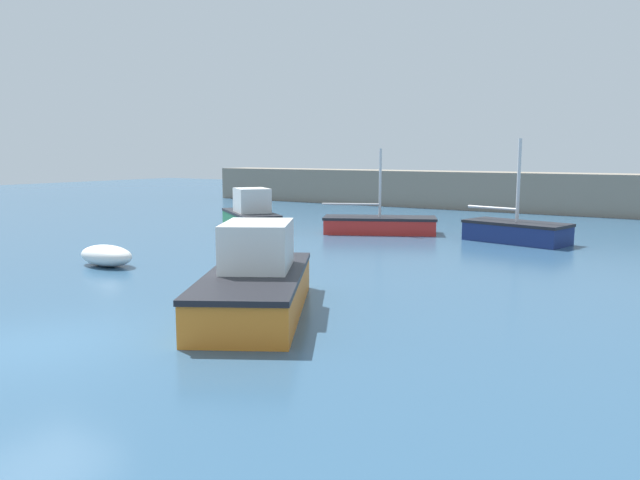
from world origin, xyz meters
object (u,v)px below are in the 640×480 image
at_px(sailboat_twin_hulled, 380,225).
at_px(motorboat_grey_hull, 251,213).
at_px(sailboat_short_mast, 516,231).
at_px(cabin_cruiser_white, 256,281).
at_px(fishing_dinghy_green, 106,256).

bearing_deg(sailboat_twin_hulled, motorboat_grey_hull, 167.23).
height_order(sailboat_short_mast, sailboat_twin_hulled, sailboat_short_mast).
bearing_deg(cabin_cruiser_white, sailboat_short_mast, 142.82).
bearing_deg(motorboat_grey_hull, cabin_cruiser_white, 166.67).
distance_m(cabin_cruiser_white, motorboat_grey_hull, 16.70).
distance_m(sailboat_short_mast, motorboat_grey_hull, 12.64).
distance_m(fishing_dinghy_green, sailboat_twin_hulled, 12.87).
relative_size(fishing_dinghy_green, sailboat_twin_hulled, 0.41).
bearing_deg(cabin_cruiser_white, fishing_dinghy_green, -134.43).
height_order(fishing_dinghy_green, cabin_cruiser_white, cabin_cruiser_white).
bearing_deg(fishing_dinghy_green, motorboat_grey_hull, -73.88).
height_order(fishing_dinghy_green, motorboat_grey_hull, motorboat_grey_hull).
bearing_deg(sailboat_twin_hulled, fishing_dinghy_green, -132.29).
bearing_deg(sailboat_short_mast, motorboat_grey_hull, -158.52).
bearing_deg(sailboat_twin_hulled, cabin_cruiser_white, -99.58).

